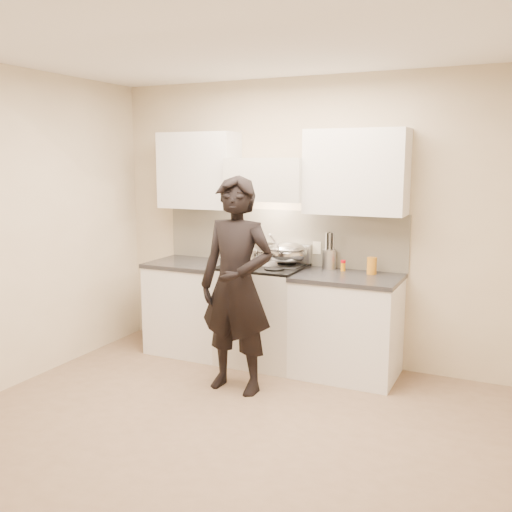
# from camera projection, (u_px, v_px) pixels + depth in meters

# --- Properties ---
(ground_plane) EXTENTS (4.00, 4.00, 0.00)m
(ground_plane) POSITION_uv_depth(u_px,v_px,m) (220.00, 428.00, 4.15)
(ground_plane) COLOR #876E56
(room_shell) EXTENTS (4.04, 3.54, 2.70)m
(room_shell) POSITION_uv_depth(u_px,v_px,m) (235.00, 205.00, 4.24)
(room_shell) COLOR beige
(room_shell) RESTS_ON ground
(stove) EXTENTS (0.76, 0.65, 0.96)m
(stove) POSITION_uv_depth(u_px,v_px,m) (263.00, 313.00, 5.47)
(stove) COLOR silver
(stove) RESTS_ON ground
(counter_right) EXTENTS (0.92, 0.67, 0.92)m
(counter_right) POSITION_uv_depth(u_px,v_px,m) (347.00, 325.00, 5.12)
(counter_right) COLOR white
(counter_right) RESTS_ON ground
(counter_left) EXTENTS (0.82, 0.67, 0.92)m
(counter_left) POSITION_uv_depth(u_px,v_px,m) (193.00, 306.00, 5.80)
(counter_left) COLOR white
(counter_left) RESTS_ON ground
(wok) EXTENTS (0.40, 0.49, 0.32)m
(wok) POSITION_uv_depth(u_px,v_px,m) (287.00, 252.00, 5.39)
(wok) COLOR #ADADAD
(wok) RESTS_ON stove
(stock_pot) EXTENTS (0.32, 0.27, 0.15)m
(stock_pot) POSITION_uv_depth(u_px,v_px,m) (246.00, 257.00, 5.29)
(stock_pot) COLOR #ADADAD
(stock_pot) RESTS_ON stove
(utensil_crock) EXTENTS (0.13, 0.13, 0.34)m
(utensil_crock) POSITION_uv_depth(u_px,v_px,m) (329.00, 258.00, 5.34)
(utensil_crock) COLOR #B4B4B4
(utensil_crock) RESTS_ON counter_right
(spice_jar) EXTENTS (0.04, 0.04, 0.10)m
(spice_jar) POSITION_uv_depth(u_px,v_px,m) (343.00, 265.00, 5.25)
(spice_jar) COLOR orange
(spice_jar) RESTS_ON counter_right
(oil_glass) EXTENTS (0.09, 0.09, 0.15)m
(oil_glass) POSITION_uv_depth(u_px,v_px,m) (372.00, 266.00, 5.10)
(oil_glass) COLOR #BF771A
(oil_glass) RESTS_ON counter_right
(person) EXTENTS (0.68, 0.46, 1.81)m
(person) POSITION_uv_depth(u_px,v_px,m) (237.00, 286.00, 4.72)
(person) COLOR black
(person) RESTS_ON ground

